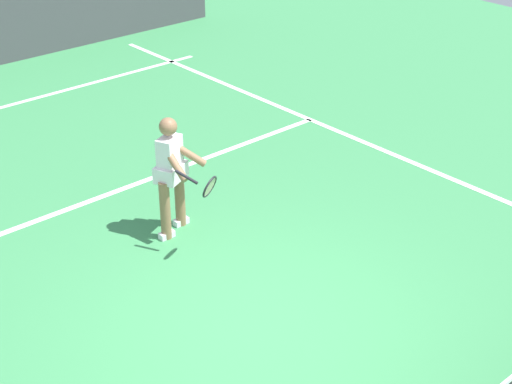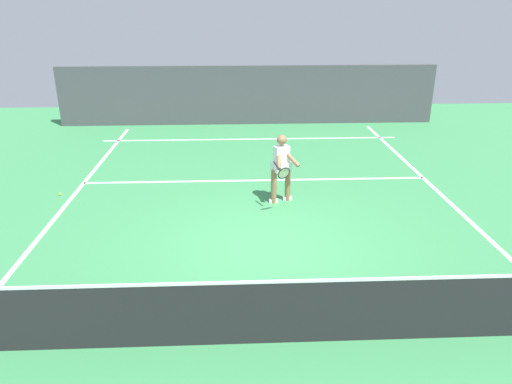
{
  "view_description": "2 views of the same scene",
  "coord_description": "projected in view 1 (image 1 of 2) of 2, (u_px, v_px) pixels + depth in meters",
  "views": [
    {
      "loc": [
        4.3,
        4.8,
        5.14
      ],
      "look_at": [
        -0.61,
        -0.75,
        1.11
      ],
      "focal_mm": 54.51,
      "sensor_mm": 36.0,
      "label": 1
    },
    {
      "loc": [
        0.52,
        7.81,
        4.23
      ],
      "look_at": [
        0.14,
        -0.38,
        0.96
      ],
      "focal_mm": 33.61,
      "sensor_mm": 36.0,
      "label": 2
    }
  ],
  "objects": [
    {
      "name": "ground_plane",
      "position": [
        260.0,
        329.0,
        8.12
      ],
      "size": [
        26.01,
        26.01,
        0.0
      ],
      "primitive_type": "plane",
      "color": "#38844C"
    },
    {
      "name": "service_line_marking",
      "position": [
        84.0,
        203.0,
        10.47
      ],
      "size": [
        8.63,
        0.1,
        0.01
      ],
      "primitive_type": "cube",
      "color": "white",
      "rests_on": "ground"
    },
    {
      "name": "sideline_left_marking",
      "position": [
        495.0,
        197.0,
        10.63
      ],
      "size": [
        0.1,
        18.01,
        0.01
      ],
      "primitive_type": "cube",
      "color": "white",
      "rests_on": "ground"
    },
    {
      "name": "tennis_player",
      "position": [
        172.0,
        172.0,
        9.43
      ],
      "size": [
        0.67,
        1.12,
        1.55
      ],
      "color": "#8C6647",
      "rests_on": "ground"
    }
  ]
}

